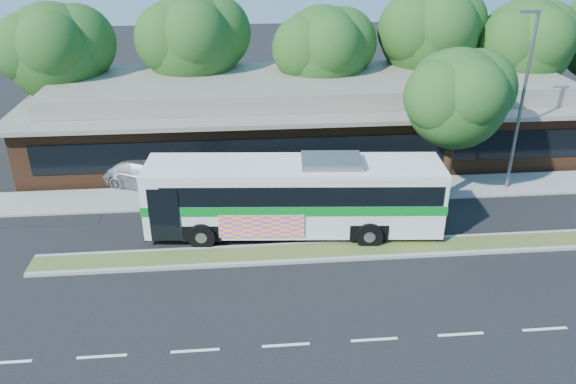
{
  "coord_description": "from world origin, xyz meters",
  "views": [
    {
      "loc": [
        -4.25,
        -19.53,
        12.73
      ],
      "look_at": [
        -2.25,
        2.55,
        2.0
      ],
      "focal_mm": 35.0,
      "sensor_mm": 36.0,
      "label": 1
    }
  ],
  "objects_px": {
    "lamp_post": "(522,99)",
    "sedan": "(151,173)",
    "sidewalk_tree": "(463,96)",
    "transit_bus": "(295,192)"
  },
  "relations": [
    {
      "from": "sidewalk_tree",
      "to": "sedan",
      "type": "bearing_deg",
      "value": 170.92
    },
    {
      "from": "transit_bus",
      "to": "sidewalk_tree",
      "type": "bearing_deg",
      "value": 24.49
    },
    {
      "from": "lamp_post",
      "to": "sedan",
      "type": "xyz_separation_m",
      "value": [
        -18.56,
        1.94,
        -4.12
      ]
    },
    {
      "from": "sedan",
      "to": "sidewalk_tree",
      "type": "distance_m",
      "value": 16.17
    },
    {
      "from": "lamp_post",
      "to": "sedan",
      "type": "distance_m",
      "value": 19.11
    },
    {
      "from": "lamp_post",
      "to": "transit_bus",
      "type": "xyz_separation_m",
      "value": [
        -11.5,
        -3.49,
        -2.88
      ]
    },
    {
      "from": "sedan",
      "to": "sidewalk_tree",
      "type": "xyz_separation_m",
      "value": [
        15.34,
        -2.45,
        4.49
      ]
    },
    {
      "from": "lamp_post",
      "to": "sidewalk_tree",
      "type": "relative_size",
      "value": 1.2
    },
    {
      "from": "sedan",
      "to": "sidewalk_tree",
      "type": "bearing_deg",
      "value": -75.26
    },
    {
      "from": "transit_bus",
      "to": "sidewalk_tree",
      "type": "distance_m",
      "value": 9.38
    }
  ]
}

